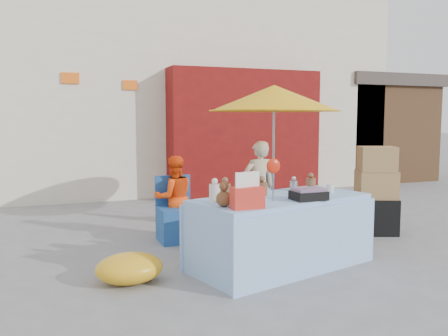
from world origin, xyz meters
name	(u,v)px	position (x,y,z in m)	size (l,w,h in m)	color
ground	(214,264)	(0.00, 0.00, 0.00)	(80.00, 80.00, 0.00)	slate
backdrop	(133,60)	(0.52, 7.52, 3.10)	(14.00, 8.00, 7.80)	silver
market_table	(280,231)	(0.64, -0.33, 0.39)	(2.17, 1.41, 1.21)	#9AC5F7
chair_left	(177,222)	(-0.12, 1.11, 0.26)	(0.48, 0.47, 0.85)	#1E498D
chair_right	(263,215)	(1.13, 1.11, 0.26)	(0.48, 0.47, 0.85)	#1E498D
vendor_orange	(174,198)	(-0.12, 1.25, 0.56)	(0.54, 0.42, 1.12)	#FF470D
vendor_beige	(259,186)	(1.13, 1.25, 0.65)	(0.47, 0.31, 1.29)	#C9B28E
umbrella	(274,99)	(1.43, 1.40, 1.89)	(1.90, 1.90, 2.09)	gray
box_stack	(376,194)	(2.59, 0.51, 0.56)	(0.68, 0.63, 1.22)	black
tarp_bundle	(129,268)	(-0.98, -0.28, 0.15)	(0.66, 0.53, 0.30)	gold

